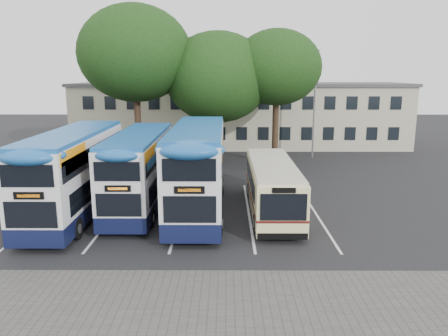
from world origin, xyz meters
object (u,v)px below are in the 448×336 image
at_px(tree_left, 135,54).
at_px(tree_mid, 218,77).
at_px(lamp_post, 315,98).
at_px(bus_dd_left, 75,170).
at_px(bus_dd_right, 198,165).
at_px(tree_right, 277,68).
at_px(bus_single, 272,184).
at_px(bus_dd_mid, 140,167).

height_order(tree_left, tree_mid, tree_left).
xyz_separation_m(lamp_post, tree_mid, (-8.09, -2.40, 1.74)).
xyz_separation_m(bus_dd_left, bus_dd_right, (6.22, 0.72, 0.09)).
distance_m(tree_right, bus_single, 13.80).
bearing_deg(lamp_post, bus_dd_left, -134.46).
height_order(bus_dd_mid, bus_dd_right, bus_dd_right).
bearing_deg(bus_dd_mid, bus_single, -7.01).
relative_size(lamp_post, bus_dd_mid, 0.93).
distance_m(tree_left, bus_dd_right, 14.05).
bearing_deg(tree_left, bus_dd_mid, -78.45).
bearing_deg(bus_dd_mid, bus_dd_right, -10.91).
bearing_deg(bus_dd_right, bus_single, -3.78).
xyz_separation_m(tree_mid, tree_right, (4.54, -0.23, 0.74)).
bearing_deg(bus_dd_right, tree_left, 115.12).
xyz_separation_m(tree_left, bus_dd_right, (5.37, -11.46, -6.11)).
height_order(tree_mid, bus_dd_mid, tree_mid).
distance_m(bus_dd_right, bus_single, 3.99).
distance_m(lamp_post, tree_right, 5.07).
bearing_deg(bus_dd_left, bus_single, 2.64).
height_order(tree_left, tree_right, tree_left).
height_order(bus_dd_left, bus_single, bus_dd_left).
height_order(bus_dd_right, bus_single, bus_dd_right).
distance_m(lamp_post, tree_left, 15.05).
xyz_separation_m(lamp_post, bus_single, (-5.03, -14.95, -3.57)).
height_order(tree_left, bus_single, tree_left).
relative_size(lamp_post, bus_single, 1.01).
bearing_deg(tree_left, bus_dd_right, -64.88).
bearing_deg(tree_left, tree_right, 3.20).
height_order(tree_left, bus_dd_left, tree_left).
bearing_deg(tree_left, bus_dd_left, -94.00).
bearing_deg(tree_right, bus_dd_left, -132.18).
bearing_deg(tree_left, bus_single, -51.74).
height_order(lamp_post, bus_dd_mid, lamp_post).
height_order(lamp_post, bus_single, lamp_post).
relative_size(bus_dd_mid, bus_single, 1.09).
bearing_deg(lamp_post, tree_mid, -163.45).
relative_size(tree_right, bus_single, 1.17).
height_order(bus_dd_mid, bus_single, bus_dd_mid).
bearing_deg(tree_left, lamp_post, 12.76).
height_order(bus_dd_left, bus_dd_mid, bus_dd_left).
relative_size(tree_left, bus_single, 1.36).
xyz_separation_m(tree_mid, bus_dd_left, (-7.04, -13.01, -4.45)).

